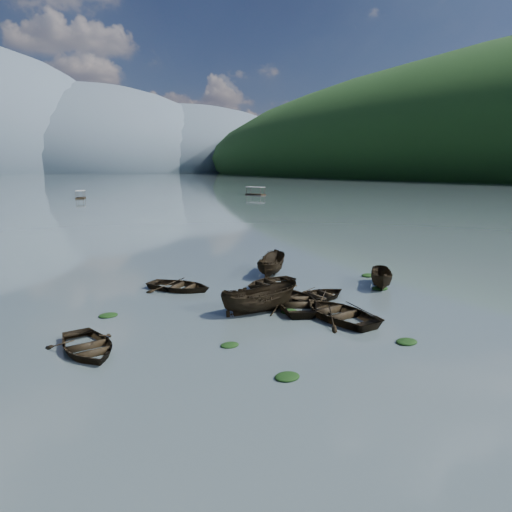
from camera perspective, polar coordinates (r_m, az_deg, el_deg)
ground_plane at (r=23.07m, az=14.94°, el=-9.86°), size 2400.00×2400.00×0.00m
haze_mtn_c at (r=928.41m, az=-19.91°, el=9.80°), size 520.00×520.00×260.00m
haze_mtn_d at (r=974.81m, az=-9.27°, el=10.33°), size 520.00×520.00×220.00m
rowboat_0 at (r=22.10m, az=-20.31°, el=-11.13°), size 3.48×4.60×0.90m
rowboat_1 at (r=27.16m, az=5.09°, el=-6.34°), size 5.39×6.07×1.04m
rowboat_2 at (r=26.11m, az=0.45°, el=-7.01°), size 4.83×1.99×1.84m
rowboat_3 at (r=25.48m, az=10.25°, el=-7.65°), size 3.87×5.25×1.05m
rowboat_4 at (r=28.96m, az=7.91°, el=-5.30°), size 4.33×3.28×0.84m
rowboat_5 at (r=32.69m, az=15.40°, el=-3.71°), size 3.66×3.84×1.49m
rowboat_6 at (r=31.15m, az=-9.56°, el=-4.19°), size 5.36×5.58×0.94m
rowboat_7 at (r=31.90m, az=1.74°, el=-3.67°), size 4.36×3.42×0.82m
rowboat_8 at (r=35.03m, az=1.86°, el=-2.35°), size 4.49×4.56×1.80m
weed_clump_0 at (r=18.44m, az=3.92°, el=-14.96°), size 1.03×0.84×0.22m
weed_clump_1 at (r=21.42m, az=-3.30°, el=-11.15°), size 0.88×0.71×0.19m
weed_clump_2 at (r=22.85m, az=18.31°, el=-10.26°), size 1.06×0.85×0.23m
weed_clump_3 at (r=30.34m, az=1.79°, el=-4.45°), size 0.77×0.65×0.17m
weed_clump_4 at (r=32.00m, az=15.22°, el=-4.02°), size 1.16×0.92×0.24m
weed_clump_5 at (r=26.67m, az=-17.98°, el=-7.17°), size 1.05×0.85×0.22m
weed_clump_6 at (r=26.13m, az=4.14°, el=-7.02°), size 1.00×0.83×0.21m
weed_clump_7 at (r=35.55m, az=13.91°, el=-2.47°), size 1.17×0.93×0.25m
pontoon_centre at (r=132.04m, az=-21.06°, el=6.72°), size 3.49×5.70×2.03m
pontoon_right at (r=139.60m, az=-0.05°, el=7.64°), size 4.73×6.62×2.34m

